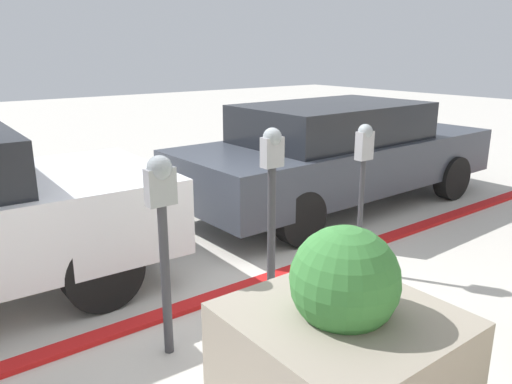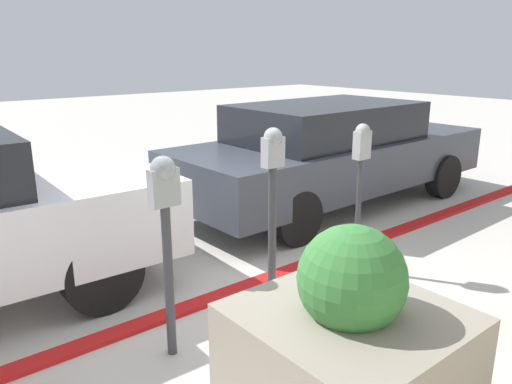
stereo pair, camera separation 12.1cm
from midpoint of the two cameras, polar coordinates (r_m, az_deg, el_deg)
name	(u,v)px [view 2 (the right image)]	position (r m, az deg, el deg)	size (l,w,h in m)	color
ground_plane	(249,292)	(4.55, -1.59, -11.39)	(40.00, 40.00, 0.00)	beige
curb_strip	(243,287)	(4.60, -2.21, -10.81)	(19.00, 0.16, 0.04)	red
parking_meter_nearest	(165,215)	(3.35, -11.34, -2.55)	(0.20, 0.17, 1.44)	#38383D
parking_meter_second	(273,188)	(3.90, 1.03, 0.40)	(0.17, 0.15, 1.52)	#38383D
parking_meter_middle	(361,164)	(4.72, 11.18, 3.15)	(0.16, 0.14, 1.45)	#38383D
planter_box	(348,343)	(3.09, 9.32, -16.68)	(1.17, 1.18, 1.16)	gray
parked_car_middle	(332,152)	(6.92, 8.23, 4.58)	(4.80, 1.84, 1.41)	#383D47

